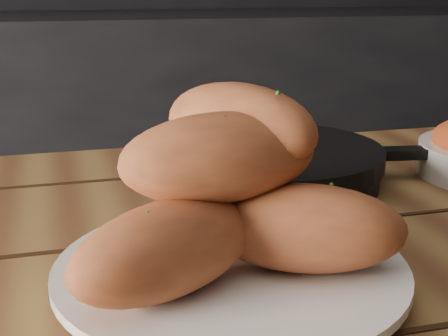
% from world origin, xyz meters
% --- Properties ---
extents(plate, '(0.28, 0.28, 0.02)m').
position_xyz_m(plate, '(0.35, 0.40, 0.76)').
color(plate, white).
rests_on(plate, table).
extents(bread_rolls, '(0.28, 0.24, 0.14)m').
position_xyz_m(bread_rolls, '(0.35, 0.40, 0.83)').
color(bread_rolls, '#B75D33').
rests_on(bread_rolls, plate).
extents(skillet, '(0.41, 0.27, 0.05)m').
position_xyz_m(skillet, '(0.46, 0.64, 0.77)').
color(skillet, black).
rests_on(skillet, table).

